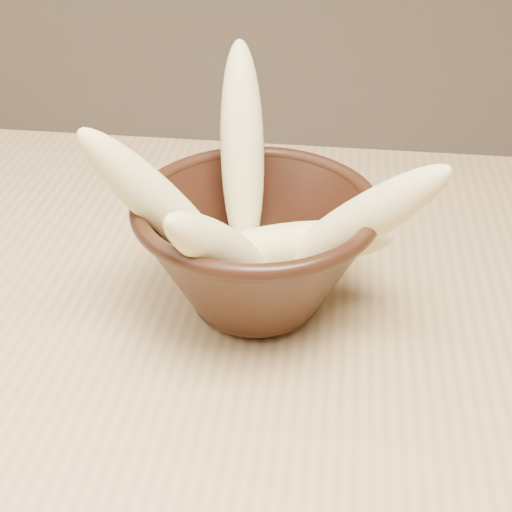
% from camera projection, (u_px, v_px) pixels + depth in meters
% --- Properties ---
extents(table, '(1.20, 0.80, 0.75)m').
position_uv_depth(table, '(395.00, 463.00, 0.55)').
color(table, tan).
rests_on(table, ground).
extents(bowl, '(0.19, 0.19, 0.10)m').
position_uv_depth(bowl, '(256.00, 247.00, 0.56)').
color(bowl, black).
rests_on(bowl, table).
extents(milk_puddle, '(0.11, 0.11, 0.01)m').
position_uv_depth(milk_puddle, '(256.00, 273.00, 0.57)').
color(milk_puddle, beige).
rests_on(milk_puddle, bowl).
extents(banana_upright, '(0.05, 0.12, 0.17)m').
position_uv_depth(banana_upright, '(242.00, 149.00, 0.57)').
color(banana_upright, '#F2DD8F').
rests_on(banana_upright, bowl).
extents(banana_left, '(0.13, 0.08, 0.15)m').
position_uv_depth(banana_left, '(160.00, 205.00, 0.52)').
color(banana_left, '#F2DD8F').
rests_on(banana_left, bowl).
extents(banana_right, '(0.15, 0.07, 0.14)m').
position_uv_depth(banana_right, '(358.00, 223.00, 0.52)').
color(banana_right, '#F2DD8F').
rests_on(banana_right, bowl).
extents(banana_across, '(0.15, 0.06, 0.05)m').
position_uv_depth(banana_across, '(302.00, 244.00, 0.56)').
color(banana_across, '#F2DD8F').
rests_on(banana_across, bowl).
extents(banana_front, '(0.09, 0.13, 0.12)m').
position_uv_depth(banana_front, '(222.00, 251.00, 0.50)').
color(banana_front, '#F2DD8F').
rests_on(banana_front, bowl).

